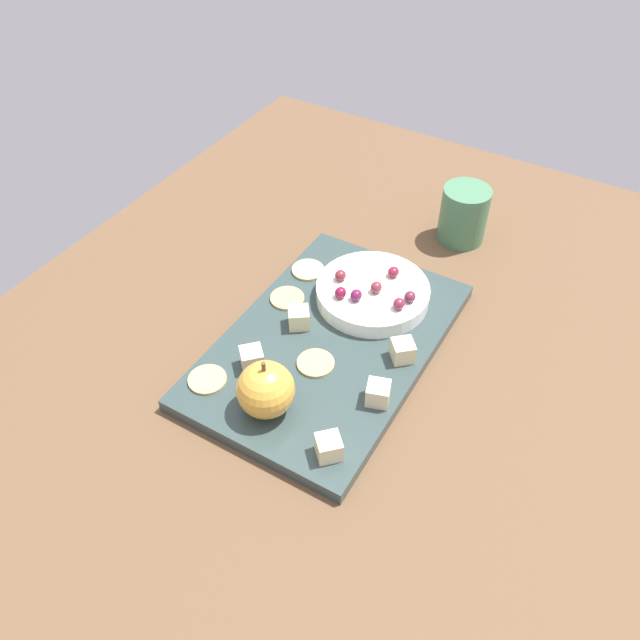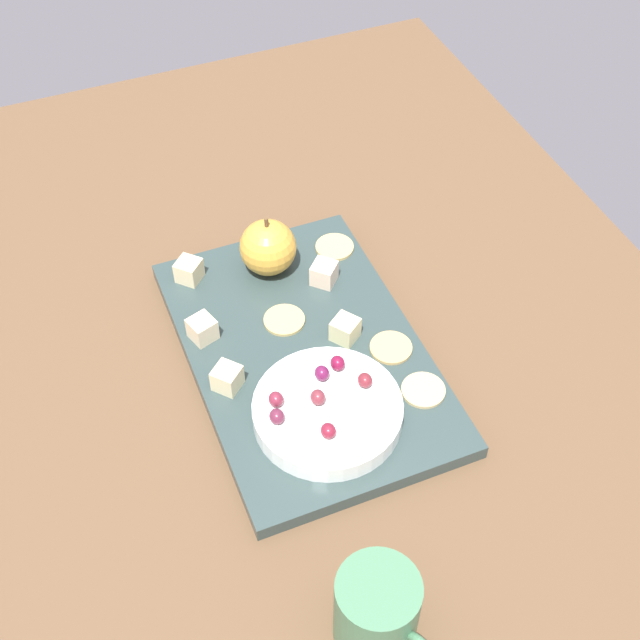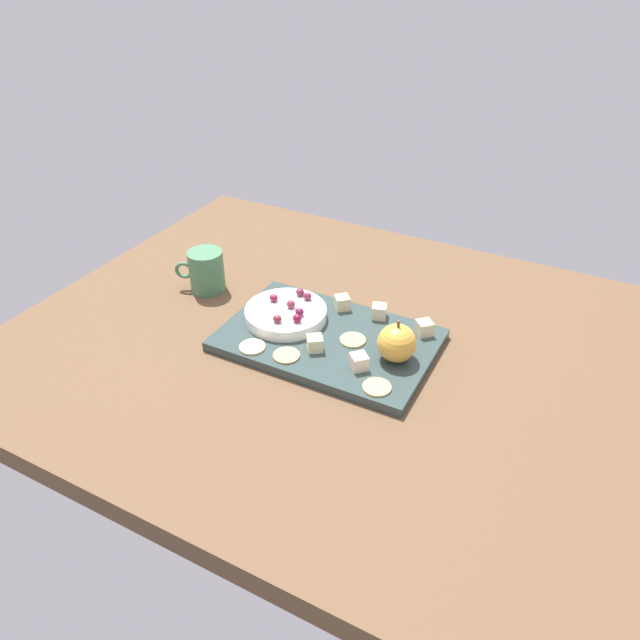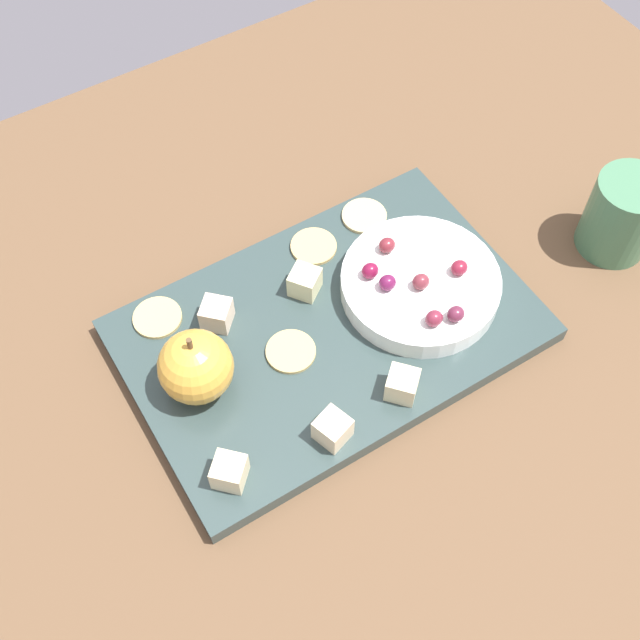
{
  "view_description": "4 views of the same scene",
  "coord_description": "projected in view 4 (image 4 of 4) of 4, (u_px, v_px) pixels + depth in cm",
  "views": [
    {
      "loc": [
        -50.42,
        -27.26,
        68.71
      ],
      "look_at": [
        2.1,
        3.63,
        9.04
      ],
      "focal_mm": 36.37,
      "sensor_mm": 36.0,
      "label": 1
    },
    {
      "loc": [
        61.58,
        -20.25,
        82.1
      ],
      "look_at": [
        1.17,
        4.34,
        9.38
      ],
      "focal_mm": 48.52,
      "sensor_mm": 36.0,
      "label": 2
    },
    {
      "loc": [
        -38.61,
        83.2,
        71.29
      ],
      "look_at": [
        4.28,
        1.05,
        8.57
      ],
      "focal_mm": 33.18,
      "sensor_mm": 36.0,
      "label": 3
    },
    {
      "loc": [
        -21.2,
        -33.76,
        73.07
      ],
      "look_at": [
        0.5,
        1.37,
        9.49
      ],
      "focal_mm": 45.07,
      "sensor_mm": 36.0,
      "label": 4
    }
  ],
  "objects": [
    {
      "name": "platter",
      "position": [
        329.0,
        330.0,
        0.8
      ],
      "size": [
        39.59,
        25.6,
        1.89
      ],
      "primitive_type": "cube",
      "color": "#2F3F3E",
      "rests_on": "table"
    },
    {
      "name": "cup",
      "position": [
        622.0,
        215.0,
        0.84
      ],
      "size": [
        10.3,
        7.53,
        9.1
      ],
      "color": "#447652",
      "rests_on": "table"
    },
    {
      "name": "grape_5",
      "position": [
        387.0,
        245.0,
        0.81
      ],
      "size": [
        1.75,
        1.57,
        1.52
      ],
      "primitive_type": "ellipsoid",
      "color": "maroon",
      "rests_on": "serving_dish"
    },
    {
      "name": "cracker_1",
      "position": [
        314.0,
        246.0,
        0.84
      ],
      "size": [
        4.87,
        4.87,
        0.4
      ],
      "primitive_type": "cylinder",
      "color": "tan",
      "rests_on": "platter"
    },
    {
      "name": "table",
      "position": [
        323.0,
        371.0,
        0.81
      ],
      "size": [
        125.66,
        98.37,
        4.41
      ],
      "primitive_type": "cube",
      "color": "brown",
      "rests_on": "ground"
    },
    {
      "name": "grape_0",
      "position": [
        387.0,
        283.0,
        0.78
      ],
      "size": [
        1.75,
        1.57,
        1.62
      ],
      "primitive_type": "ellipsoid",
      "color": "#611840",
      "rests_on": "serving_dish"
    },
    {
      "name": "apple_whole",
      "position": [
        196.0,
        367.0,
        0.73
      ],
      "size": [
        6.98,
        6.98,
        6.98
      ],
      "primitive_type": "sphere",
      "color": "gold",
      "rests_on": "platter"
    },
    {
      "name": "cheese_cube_0",
      "position": [
        217.0,
        314.0,
        0.78
      ],
      "size": [
        3.91,
        3.91,
        2.77
      ],
      "primitive_type": "cube",
      "rotation": [
        0.0,
        0.0,
        0.8
      ],
      "color": "beige",
      "rests_on": "platter"
    },
    {
      "name": "grape_4",
      "position": [
        456.0,
        314.0,
        0.76
      ],
      "size": [
        1.75,
        1.57,
        1.56
      ],
      "primitive_type": "ellipsoid",
      "color": "#5F2237",
      "rests_on": "serving_dish"
    },
    {
      "name": "cheese_cube_1",
      "position": [
        229.0,
        472.0,
        0.69
      ],
      "size": [
        3.91,
        3.91,
        2.77
      ],
      "primitive_type": "cube",
      "rotation": [
        0.0,
        0.0,
        0.78
      ],
      "color": "beige",
      "rests_on": "platter"
    },
    {
      "name": "cracker_0",
      "position": [
        291.0,
        352.0,
        0.77
      ],
      "size": [
        4.87,
        4.87,
        0.4
      ],
      "primitive_type": "cylinder",
      "color": "tan",
      "rests_on": "platter"
    },
    {
      "name": "serving_dish",
      "position": [
        420.0,
        284.0,
        0.81
      ],
      "size": [
        16.01,
        16.01,
        2.35
      ],
      "primitive_type": "cylinder",
      "color": "white",
      "rests_on": "platter"
    },
    {
      "name": "grape_2",
      "position": [
        434.0,
        318.0,
        0.76
      ],
      "size": [
        1.75,
        1.57,
        1.62
      ],
      "primitive_type": "ellipsoid",
      "color": "maroon",
      "rests_on": "serving_dish"
    },
    {
      "name": "cracker_2",
      "position": [
        364.0,
        216.0,
        0.87
      ],
      "size": [
        4.87,
        4.87,
        0.4
      ],
      "primitive_type": "cylinder",
      "color": "tan",
      "rests_on": "platter"
    },
    {
      "name": "apple_stem",
      "position": [
        190.0,
        343.0,
        0.69
      ],
      "size": [
        0.5,
        0.5,
        1.2
      ],
      "primitive_type": "cylinder",
      "color": "brown",
      "rests_on": "apple_whole"
    },
    {
      "name": "cheese_cube_3",
      "position": [
        402.0,
        385.0,
        0.74
      ],
      "size": [
        3.91,
        3.91,
        2.77
      ],
      "primitive_type": "cube",
      "rotation": [
        0.0,
        0.0,
        0.72
      ],
      "color": "beige",
      "rests_on": "platter"
    },
    {
      "name": "cheese_cube_2",
      "position": [
        333.0,
        429.0,
        0.72
      ],
      "size": [
        3.49,
        3.49,
        2.77
      ],
      "primitive_type": "cube",
      "rotation": [
        0.0,
        0.0,
        0.31
      ],
      "color": "beige",
      "rests_on": "platter"
    },
    {
      "name": "cracker_3",
      "position": [
        157.0,
        318.0,
        0.8
      ],
      "size": [
        4.87,
        4.87,
        0.4
      ],
      "primitive_type": "cylinder",
      "color": "tan",
      "rests_on": "platter"
    },
    {
      "name": "grape_1",
      "position": [
        459.0,
        268.0,
        0.79
      ],
      "size": [
        1.75,
        1.57,
        1.49
      ],
      "primitive_type": "ellipsoid",
      "color": "maroon",
      "rests_on": "serving_dish"
    },
    {
      "name": "cheese_cube_4",
      "position": [
        305.0,
        282.0,
        0.8
      ],
      "size": [
        3.86,
        3.86,
        2.77
      ],
      "primitive_type": "cube",
      "rotation": [
        0.0,
        0.0,
        0.62
      ],
      "color": "beige",
      "rests_on": "platter"
    },
    {
      "name": "grape_6",
      "position": [
        423.0,
        285.0,
        0.78
      ],
      "size": [
        1.75,
        1.57,
        1.65
      ],
      "primitive_type": "ellipsoid",
      "color": "maroon",
      "rests_on": "serving_dish"
    },
    {
      "name": "grape_3",
      "position": [
        370.0,
        271.0,
        0.79
      ],
      "size": [
        1.75,
        1.57,
        1.61
      ],
      "primitive_type": "ellipsoid",
      "color": "maroon",
      "rests_on": "serving_dish"
    }
  ]
}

